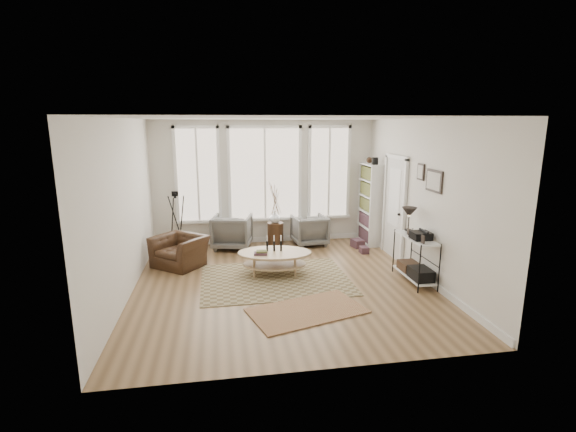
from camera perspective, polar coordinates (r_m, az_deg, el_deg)
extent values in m
plane|color=olive|center=(7.62, -0.76, -9.14)|extent=(5.50, 5.50, 0.00)
plane|color=white|center=(7.08, -0.83, 13.23)|extent=(5.50, 5.50, 0.00)
cube|color=silver|center=(9.90, -3.18, 4.63)|extent=(5.20, 0.04, 2.90)
cube|color=silver|center=(4.59, 4.37, -4.86)|extent=(5.20, 0.04, 2.90)
cube|color=silver|center=(7.30, -21.42, 0.88)|extent=(0.04, 5.50, 2.90)
cube|color=silver|center=(8.01, 17.93, 2.13)|extent=(0.04, 5.50, 2.90)
cube|color=white|center=(10.18, -3.08, -3.15)|extent=(5.10, 0.04, 0.12)
cube|color=white|center=(8.36, 17.19, -7.28)|extent=(0.03, 5.40, 0.12)
cube|color=tan|center=(9.86, -3.18, 5.76)|extent=(1.60, 0.03, 2.10)
cube|color=tan|center=(9.81, -12.26, 5.46)|extent=(0.90, 0.03, 2.10)
cube|color=tan|center=(10.14, 5.61, 5.91)|extent=(0.90, 0.03, 2.10)
cube|color=white|center=(9.84, -3.17, 5.75)|extent=(1.74, 0.06, 2.24)
cube|color=white|center=(9.79, -12.26, 5.45)|extent=(1.04, 0.06, 2.24)
cube|color=white|center=(10.12, 5.64, 5.90)|extent=(1.04, 0.06, 2.24)
cube|color=white|center=(10.00, -3.08, -0.42)|extent=(4.10, 0.12, 0.06)
cube|color=silver|center=(9.09, 14.35, 0.97)|extent=(0.04, 0.88, 2.10)
cube|color=white|center=(9.04, 14.32, 2.52)|extent=(0.01, 0.55, 1.20)
cube|color=white|center=(8.65, 15.55, 0.32)|extent=(0.06, 0.08, 2.18)
cube|color=white|center=(9.53, 13.10, 1.56)|extent=(0.06, 0.08, 2.18)
cube|color=white|center=(8.94, 14.64, 7.83)|extent=(0.06, 1.06, 0.08)
sphere|color=black|center=(8.79, 14.92, 0.21)|extent=(0.06, 0.06, 0.06)
cube|color=white|center=(9.66, 11.97, 1.16)|extent=(0.30, 0.03, 1.90)
cube|color=white|center=(10.41, 10.34, 2.05)|extent=(0.30, 0.03, 1.90)
cube|color=white|center=(10.09, 11.92, 1.64)|extent=(0.02, 0.85, 1.90)
cube|color=white|center=(10.04, 11.12, 1.62)|extent=(0.30, 0.81, 1.90)
cube|color=maroon|center=(10.04, 11.12, 1.62)|extent=(0.24, 0.75, 1.76)
cube|color=black|center=(9.71, 11.79, 7.37)|extent=(0.12, 0.10, 0.16)
sphere|color=#392315|center=(10.04, 11.07, 7.51)|extent=(0.14, 0.14, 0.14)
cube|color=white|center=(8.00, 16.85, -7.71)|extent=(0.37, 1.07, 0.03)
cube|color=white|center=(7.79, 17.18, -2.87)|extent=(0.37, 1.07, 0.02)
cylinder|color=black|center=(7.38, 17.54, -6.98)|extent=(0.02, 0.02, 0.85)
cylinder|color=black|center=(7.54, 20.00, -6.73)|extent=(0.02, 0.02, 0.85)
cylinder|color=black|center=(8.28, 14.26, -4.62)|extent=(0.02, 0.02, 0.85)
cylinder|color=black|center=(8.43, 16.51, -4.45)|extent=(0.02, 0.02, 0.85)
cylinder|color=black|center=(8.08, 16.11, -1.85)|extent=(0.14, 0.14, 0.02)
cylinder|color=black|center=(8.05, 16.17, -0.88)|extent=(0.02, 0.02, 0.30)
cone|color=black|center=(8.00, 16.26, 0.51)|extent=(0.28, 0.28, 0.18)
cube|color=black|center=(7.64, 17.71, -2.55)|extent=(0.32, 0.30, 0.13)
cube|color=black|center=(7.75, 17.71, -7.56)|extent=(0.32, 0.45, 0.20)
cube|color=#392315|center=(8.15, 16.21, -6.60)|extent=(0.32, 0.40, 0.16)
cube|color=black|center=(7.36, 17.97, -3.05)|extent=(0.02, 0.10, 0.14)
cube|color=black|center=(7.83, 16.17, -2.08)|extent=(0.02, 0.10, 0.12)
cube|color=black|center=(7.60, 19.37, 4.54)|extent=(0.03, 0.52, 0.38)
cube|color=silver|center=(7.59, 19.27, 4.54)|extent=(0.01, 0.44, 0.30)
cube|color=black|center=(8.02, 17.72, 5.77)|extent=(0.03, 0.24, 0.30)
cube|color=silver|center=(8.02, 17.63, 5.77)|extent=(0.01, 0.18, 0.24)
cube|color=brown|center=(7.78, -1.75, -8.63)|extent=(2.71, 2.05, 0.01)
cube|color=brown|center=(6.56, 2.62, -12.78)|extent=(1.93, 1.42, 0.01)
ellipsoid|color=tan|center=(7.99, -1.84, -6.58)|extent=(1.27, 0.89, 0.03)
ellipsoid|color=tan|center=(7.92, -1.85, -5.08)|extent=(1.49, 1.05, 0.04)
cylinder|color=tan|center=(7.74, -4.47, -7.25)|extent=(0.04, 0.04, 0.40)
cylinder|color=tan|center=(7.84, 1.18, -6.95)|extent=(0.04, 0.04, 0.40)
cylinder|color=tan|center=(8.16, -4.74, -6.21)|extent=(0.04, 0.04, 0.40)
cylinder|color=tan|center=(8.25, 0.62, -5.95)|extent=(0.04, 0.04, 0.40)
cylinder|color=black|center=(7.92, -2.86, -4.17)|extent=(0.04, 0.04, 0.20)
cylinder|color=black|center=(7.94, -1.91, -4.13)|extent=(0.04, 0.04, 0.20)
cylinder|color=black|center=(7.95, -0.97, -4.09)|extent=(0.04, 0.04, 0.20)
cube|color=#294625|center=(7.78, -3.69, -5.00)|extent=(0.24, 0.18, 0.07)
imported|color=slate|center=(9.64, -7.64, -2.11)|extent=(1.01, 1.02, 0.78)
imported|color=slate|center=(9.84, 2.97, -1.94)|extent=(0.82, 0.84, 0.70)
cylinder|color=#392315|center=(9.75, -1.74, -2.51)|extent=(0.37, 0.37, 0.56)
imported|color=silver|center=(9.66, -1.81, -0.12)|extent=(0.30, 0.30, 0.27)
imported|color=#392315|center=(8.67, -14.59, -4.67)|extent=(1.25, 1.23, 0.61)
cylinder|color=black|center=(9.21, -15.19, 2.54)|extent=(0.06, 0.06, 0.06)
cube|color=black|center=(9.20, -15.21, 2.97)|extent=(0.15, 0.12, 0.10)
cylinder|color=black|center=(9.12, -15.26, 2.88)|extent=(0.06, 0.08, 0.06)
cube|color=maroon|center=(9.82, 9.48, -3.70)|extent=(0.29, 0.34, 0.19)
cube|color=maroon|center=(9.42, 10.34, -4.58)|extent=(0.18, 0.22, 0.14)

